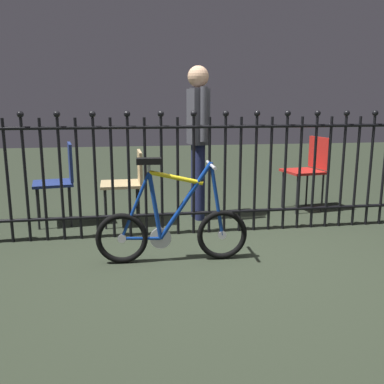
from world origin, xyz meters
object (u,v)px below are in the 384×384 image
(bicycle, at_px, (172,227))
(chair_navy, at_px, (61,176))
(chair_red, at_px, (310,166))
(chair_tan, at_px, (128,179))
(person_visitor, at_px, (198,129))

(bicycle, bearing_deg, chair_navy, 128.66)
(chair_navy, distance_m, chair_red, 2.97)
(chair_tan, distance_m, chair_red, 2.25)
(bicycle, bearing_deg, person_visitor, 71.03)
(bicycle, bearing_deg, chair_tan, 105.64)
(chair_red, relative_size, person_visitor, 0.53)
(chair_red, bearing_deg, bicycle, -141.60)
(bicycle, height_order, person_visitor, person_visitor)
(chair_navy, xyz_separation_m, person_visitor, (1.52, -0.03, 0.50))
(bicycle, distance_m, chair_red, 2.43)
(chair_tan, distance_m, person_visitor, 0.96)
(chair_red, height_order, person_visitor, person_visitor)
(bicycle, xyz_separation_m, person_visitor, (0.45, 1.31, 0.74))
(bicycle, xyz_separation_m, chair_navy, (-1.07, 1.34, 0.24))
(chair_red, xyz_separation_m, person_visitor, (-1.44, -0.19, 0.48))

